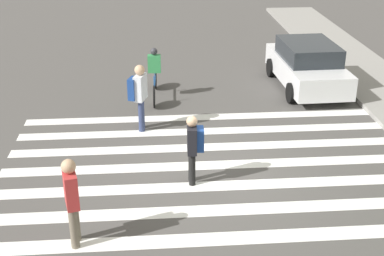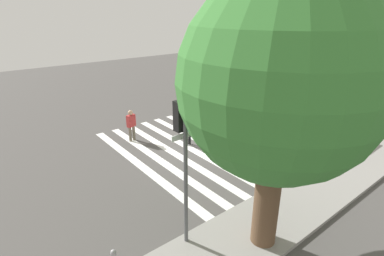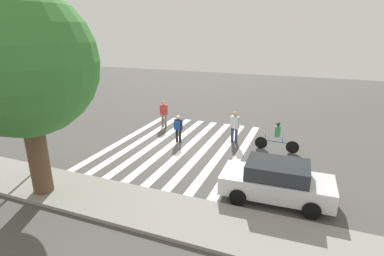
{
  "view_description": "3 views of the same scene",
  "coord_description": "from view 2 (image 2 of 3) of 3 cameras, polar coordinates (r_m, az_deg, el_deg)",
  "views": [
    {
      "loc": [
        10.83,
        -1.35,
        6.12
      ],
      "look_at": [
        -0.86,
        -0.43,
        0.84
      ],
      "focal_mm": 50.0,
      "sensor_mm": 36.0,
      "label": 1
    },
    {
      "loc": [
        9.27,
        11.16,
        6.85
      ],
      "look_at": [
        0.6,
        0.22,
        1.28
      ],
      "focal_mm": 28.0,
      "sensor_mm": 36.0,
      "label": 2
    },
    {
      "loc": [
        -6.46,
        14.44,
        6.29
      ],
      "look_at": [
        -0.99,
        0.56,
        1.36
      ],
      "focal_mm": 28.0,
      "sensor_mm": 36.0,
      "label": 3
    }
  ],
  "objects": [
    {
      "name": "ground_plane",
      "position": [
        16.04,
        1.2,
        -3.52
      ],
      "size": [
        60.0,
        60.0,
        0.0
      ],
      "primitive_type": "plane",
      "color": "#4C4947"
    },
    {
      "name": "sidewalk_curb",
      "position": [
        12.49,
        20.24,
        -12.65
      ],
      "size": [
        36.0,
        2.5,
        0.14
      ],
      "color": "gray",
      "rests_on": "ground_plane"
    },
    {
      "name": "crosswalk_stripes",
      "position": [
        16.04,
        1.2,
        -3.51
      ],
      "size": [
        7.34,
        10.0,
        0.01
      ],
      "color": "white",
      "rests_on": "ground_plane"
    },
    {
      "name": "traffic_light",
      "position": [
        8.24,
        -1.78,
        -3.28
      ],
      "size": [
        0.6,
        0.5,
        4.81
      ],
      "color": "#515456",
      "rests_on": "ground_plane"
    },
    {
      "name": "street_tree",
      "position": [
        7.89,
        16.38,
        8.38
      ],
      "size": [
        5.3,
        5.3,
        7.83
      ],
      "color": "brown",
      "rests_on": "ground_plane"
    },
    {
      "name": "pedestrian_adult_blue_shirt",
      "position": [
        16.68,
        -11.49,
        0.8
      ],
      "size": [
        0.53,
        0.33,
        1.78
      ],
      "rotation": [
        0.0,
        0.0,
        0.25
      ],
      "color": "#6B6051",
      "rests_on": "ground_plane"
    },
    {
      "name": "pedestrian_adult_yellow_jacket",
      "position": [
        15.85,
        -0.68,
        -0.07
      ],
      "size": [
        0.46,
        0.39,
        1.63
      ],
      "rotation": [
        0.0,
        0.0,
        3.11
      ],
      "color": "black",
      "rests_on": "ground_plane"
    },
    {
      "name": "pedestrian_adult_tall_backpack",
      "position": [
        18.52,
        4.39,
        3.57
      ],
      "size": [
        0.56,
        0.53,
        1.86
      ],
      "rotation": [
        0.0,
        0.0,
        -0.32
      ],
      "color": "navy",
      "rests_on": "ground_plane"
    },
    {
      "name": "cyclist_near_curb",
      "position": [
        19.98,
        10.44,
        3.97
      ],
      "size": [
        2.35,
        0.41,
        1.63
      ],
      "rotation": [
        0.0,
        0.0,
        -0.04
      ],
      "color": "black",
      "rests_on": "ground_plane"
    },
    {
      "name": "car_parked_dark_suv",
      "position": [
        17.78,
        23.73,
        -0.11
      ],
      "size": [
        4.22,
        2.03,
        1.55
      ],
      "rotation": [
        0.0,
        0.0,
        0.03
      ],
      "color": "silver",
      "rests_on": "ground_plane"
    }
  ]
}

